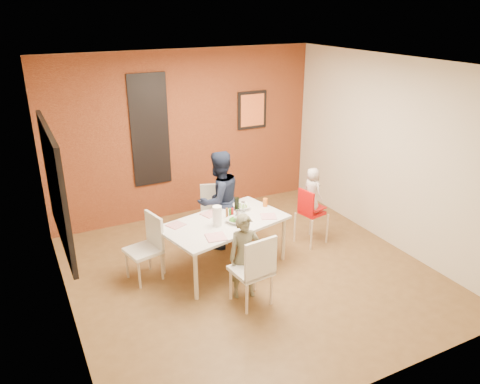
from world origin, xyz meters
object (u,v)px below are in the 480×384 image
chair_far (214,210)px  child_far (219,200)px  high_chair (310,211)px  toddler (312,190)px  dining_table (224,225)px  chair_near (255,268)px  wine_bottle (237,207)px  child_near (245,256)px  paper_towel_roll (217,216)px  chair_left (148,244)px

chair_far → child_far: 0.34m
high_chair → toddler: size_ratio=1.30×
dining_table → chair_near: chair_near is taller
wine_bottle → child_near: bearing=-110.5°
chair_far → wine_bottle: 0.79m
child_near → wine_bottle: child_near is taller
chair_far → paper_towel_roll: bearing=-92.6°
chair_far → high_chair: size_ratio=0.98×
child_far → wine_bottle: (0.04, -0.48, 0.08)m
chair_left → child_far: (1.17, 0.38, 0.24)m
chair_left → toddler: size_ratio=1.30×
high_chair → chair_left: bearing=74.4°
chair_left → paper_towel_roll: size_ratio=3.24×
child_near → chair_left: bearing=148.4°
dining_table → child_near: child_near is taller
toddler → dining_table: bearing=81.3°
chair_near → toddler: bearing=-151.6°
child_far → wine_bottle: child_far is taller
child_near → paper_towel_roll: child_near is taller
child_near → chair_near: bearing=-73.8°
toddler → paper_towel_roll: size_ratio=2.49×
chair_near → high_chair: (1.47, 1.01, 0.01)m
dining_table → toddler: size_ratio=2.69×
chair_far → child_near: 1.57m
chair_left → paper_towel_roll: paper_towel_roll is taller
chair_near → child_near: child_near is taller
dining_table → toddler: toddler is taller
chair_near → toddler: size_ratio=1.38×
chair_left → child_near: bearing=31.3°
paper_towel_roll → chair_far: bearing=68.7°
wine_bottle → paper_towel_roll: paper_towel_roll is taller
child_near → toddler: 1.71m
child_near → child_far: size_ratio=0.74×
child_near → chair_far: bearing=93.6°
wine_bottle → paper_towel_roll: size_ratio=0.94×
child_near → paper_towel_roll: bearing=109.2°
dining_table → chair_far: chair_far is taller
dining_table → child_far: bearing=71.8°
child_far → child_near: bearing=64.6°
chair_far → child_far: child_far is taller
child_near → child_far: bearing=92.8°
child_far → paper_towel_roll: (-0.32, -0.65, 0.08)m
high_chair → child_far: size_ratio=0.60×
child_near → toddler: toddler is taller
chair_far → high_chair: high_chair is taller
chair_far → paper_towel_roll: size_ratio=3.18×
dining_table → chair_left: (-0.98, 0.21, -0.13)m
high_chair → toddler: (0.02, 0.01, 0.32)m
child_near → wine_bottle: size_ratio=4.29×
dining_table → chair_left: chair_left is taller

